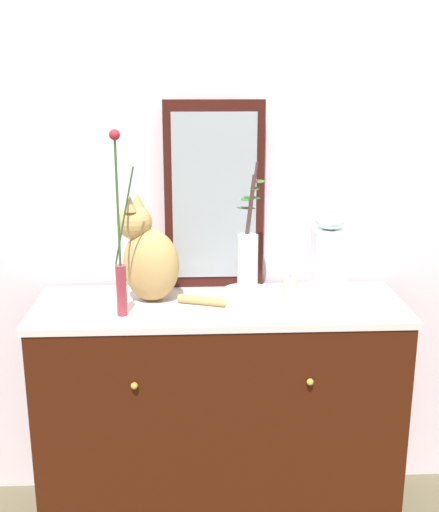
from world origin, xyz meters
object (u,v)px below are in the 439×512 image
at_px(cat_sitting, 149,257).
at_px(vase_slim_green, 120,259).
at_px(sideboard, 220,417).
at_px(candle_pillar, 290,289).
at_px(mirror_leaning, 214,196).
at_px(bowl_porcelain, 247,297).
at_px(vase_glass_clear, 248,257).
at_px(jar_lidded_porcelain, 329,260).

distance_m(cat_sitting, vase_slim_green, 0.18).
bearing_deg(sideboard, candle_pillar, 8.03).
bearing_deg(cat_sitting, mirror_leaning, 31.33).
bearing_deg(sideboard, vase_slim_green, -163.57).
height_order(sideboard, bowl_porcelain, bowl_porcelain).
height_order(vase_slim_green, bowl_porcelain, vase_slim_green).
relative_size(vase_glass_clear, candle_pillar, 5.02).
height_order(vase_slim_green, jar_lidded_porcelain, vase_slim_green).
relative_size(cat_sitting, bowl_porcelain, 2.18).
bearing_deg(vase_slim_green, candle_pillar, 12.85).
relative_size(cat_sitting, jar_lidded_porcelain, 1.13).
relative_size(sideboard, bowl_porcelain, 7.10).
relative_size(sideboard, vase_glass_clear, 2.88).
xyz_separation_m(sideboard, jar_lidded_porcelain, (0.39, -0.03, 0.63)).
xyz_separation_m(mirror_leaning, cat_sitting, (-0.25, -0.15, -0.20)).
distance_m(bowl_porcelain, jar_lidded_porcelain, 0.32).
height_order(sideboard, vase_glass_clear, vase_glass_clear).
bearing_deg(cat_sitting, bowl_porcelain, -8.77).
relative_size(bowl_porcelain, candle_pillar, 2.03).
distance_m(vase_glass_clear, candle_pillar, 0.21).
bearing_deg(vase_glass_clear, mirror_leaning, 119.19).
height_order(sideboard, vase_slim_green, vase_slim_green).
relative_size(sideboard, candle_pillar, 14.42).
height_order(sideboard, cat_sitting, cat_sitting).
relative_size(sideboard, vase_slim_green, 2.13).
relative_size(cat_sitting, vase_slim_green, 0.65).
relative_size(sideboard, cat_sitting, 3.26).
distance_m(cat_sitting, vase_glass_clear, 0.36).
bearing_deg(candle_pillar, vase_slim_green, -167.15).
bearing_deg(vase_slim_green, vase_glass_clear, 13.02).
bearing_deg(vase_glass_clear, jar_lidded_porcelain, -5.90).
relative_size(vase_slim_green, bowl_porcelain, 3.34).
xyz_separation_m(vase_slim_green, bowl_porcelain, (0.44, 0.10, -0.18)).
xyz_separation_m(bowl_porcelain, jar_lidded_porcelain, (0.29, -0.03, 0.14)).
distance_m(mirror_leaning, bowl_porcelain, 0.41).
bearing_deg(bowl_porcelain, vase_glass_clear, 66.13).
bearing_deg(jar_lidded_porcelain, vase_glass_clear, 174.10).
xyz_separation_m(mirror_leaning, vase_slim_green, (-0.33, -0.30, -0.16)).
relative_size(mirror_leaning, vase_slim_green, 1.13).
relative_size(bowl_porcelain, vase_glass_clear, 0.40).
bearing_deg(mirror_leaning, vase_slim_green, -137.40).
bearing_deg(sideboard, bowl_porcelain, -0.39).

